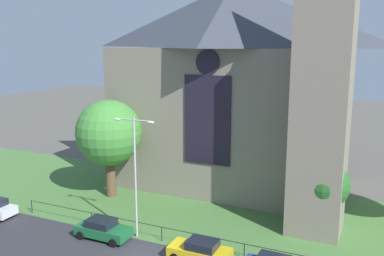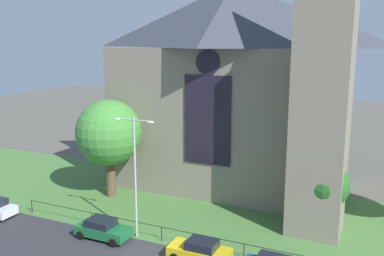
{
  "view_description": "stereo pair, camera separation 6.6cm",
  "coord_description": "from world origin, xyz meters",
  "views": [
    {
      "loc": [
        14.71,
        -23.72,
        14.73
      ],
      "look_at": [
        0.04,
        8.0,
        7.58
      ],
      "focal_mm": 40.51,
      "sensor_mm": 36.0,
      "label": 1
    },
    {
      "loc": [
        14.77,
        -23.69,
        14.73
      ],
      "look_at": [
        0.04,
        8.0,
        7.58
      ],
      "focal_mm": 40.51,
      "sensor_mm": 36.0,
      "label": 2
    }
  ],
  "objects": [
    {
      "name": "iron_railing",
      "position": [
        0.11,
        2.5,
        0.95
      ],
      "size": [
        25.68,
        0.07,
        1.13
      ],
      "color": "black",
      "rests_on": "ground"
    },
    {
      "name": "parked_car_green",
      "position": [
        -4.14,
        1.05,
        0.74
      ],
      "size": [
        4.21,
        2.04,
        1.51
      ],
      "rotation": [
        0.0,
        0.0,
        0.01
      ],
      "color": "#196033",
      "rests_on": "ground"
    },
    {
      "name": "tree_right_near",
      "position": [
        10.82,
        8.83,
        3.94
      ],
      "size": [
        3.58,
        3.58,
        5.76
      ],
      "color": "#423021",
      "rests_on": "ground"
    },
    {
      "name": "tree_left_near",
      "position": [
        -8.93,
        8.87,
        6.15
      ],
      "size": [
        6.19,
        6.19,
        9.31
      ],
      "color": "brown",
      "rests_on": "ground"
    },
    {
      "name": "parked_car_yellow",
      "position": [
        3.9,
        1.0,
        0.74
      ],
      "size": [
        4.22,
        2.06,
        1.51
      ],
      "rotation": [
        0.0,
        0.0,
        3.15
      ],
      "color": "gold",
      "rests_on": "ground"
    },
    {
      "name": "ground",
      "position": [
        0.0,
        10.0,
        0.0
      ],
      "size": [
        160.0,
        160.0,
        0.0
      ],
      "primitive_type": "plane",
      "color": "#56544C"
    },
    {
      "name": "grass_verge",
      "position": [
        0.0,
        8.0,
        0.0
      ],
      "size": [
        120.0,
        20.0,
        0.01
      ],
      "primitive_type": "cube",
      "color": "#477538",
      "rests_on": "ground"
    },
    {
      "name": "streetlamp_near",
      "position": [
        -2.01,
        2.4,
        5.78
      ],
      "size": [
        3.37,
        0.26,
        9.23
      ],
      "color": "#B2B2B7",
      "rests_on": "ground"
    },
    {
      "name": "church_building",
      "position": [
        0.88,
        16.53,
        10.27
      ],
      "size": [
        23.2,
        16.2,
        26.0
      ],
      "color": "gray",
      "rests_on": "ground"
    }
  ]
}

